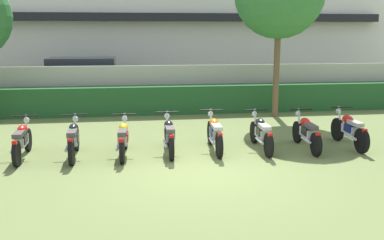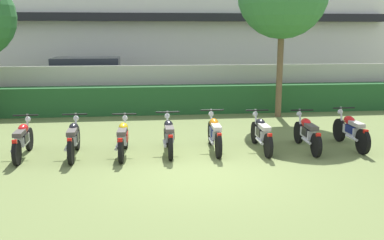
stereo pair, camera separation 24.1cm
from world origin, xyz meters
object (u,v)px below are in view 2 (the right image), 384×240
object	(u,v)px
motorcycle_in_row_2	(123,138)
motorcycle_in_row_3	(169,135)
parked_car	(91,80)
motorcycle_in_row_0	(23,139)
motorcycle_in_row_1	(74,138)
motorcycle_in_row_7	(351,130)
motorcycle_in_row_6	(307,133)
motorcycle_in_row_4	(215,133)
motorcycle_in_row_5	(261,133)

from	to	relation	value
motorcycle_in_row_2	motorcycle_in_row_3	distance (m)	1.11
parked_car	motorcycle_in_row_0	xyz separation A→B (m)	(-0.69, -8.12, -0.50)
motorcycle_in_row_0	motorcycle_in_row_1	distance (m)	1.19
motorcycle_in_row_7	parked_car	bearing A→B (deg)	42.40
motorcycle_in_row_2	motorcycle_in_row_3	world-z (taller)	motorcycle_in_row_3
motorcycle_in_row_1	motorcycle_in_row_6	xyz separation A→B (m)	(5.75, -0.04, -0.01)
motorcycle_in_row_2	motorcycle_in_row_0	bearing A→B (deg)	90.13
motorcycle_in_row_4	motorcycle_in_row_5	world-z (taller)	motorcycle_in_row_4
motorcycle_in_row_6	motorcycle_in_row_7	distance (m)	1.20
motorcycle_in_row_1	parked_car	bearing A→B (deg)	1.51
motorcycle_in_row_3	motorcycle_in_row_7	size ratio (longest dim) A/B	0.96
parked_car	motorcycle_in_row_2	distance (m)	8.40
motorcycle_in_row_4	motorcycle_in_row_6	bearing A→B (deg)	-93.05
motorcycle_in_row_5	motorcycle_in_row_7	size ratio (longest dim) A/B	1.01
motorcycle_in_row_2	motorcycle_in_row_7	xyz separation A→B (m)	(5.78, 0.07, 0.02)
motorcycle_in_row_6	motorcycle_in_row_1	bearing A→B (deg)	91.84
motorcycle_in_row_6	motorcycle_in_row_7	bearing A→B (deg)	-83.63
parked_car	motorcycle_in_row_4	world-z (taller)	parked_car
motorcycle_in_row_1	motorcycle_in_row_7	size ratio (longest dim) A/B	0.98
motorcycle_in_row_0	motorcycle_in_row_5	xyz separation A→B (m)	(5.78, -0.02, 0.00)
motorcycle_in_row_2	motorcycle_in_row_5	distance (m)	3.43
motorcycle_in_row_0	motorcycle_in_row_3	xyz separation A→B (m)	(3.46, -0.01, 0.01)
motorcycle_in_row_0	motorcycle_in_row_3	distance (m)	3.46
motorcycle_in_row_2	motorcycle_in_row_6	world-z (taller)	motorcycle_in_row_6
motorcycle_in_row_6	motorcycle_in_row_2	bearing A→B (deg)	91.94
motorcycle_in_row_0	motorcycle_in_row_2	size ratio (longest dim) A/B	1.01
motorcycle_in_row_4	motorcycle_in_row_7	size ratio (longest dim) A/B	1.02
motorcycle_in_row_7	motorcycle_in_row_0	bearing A→B (deg)	89.77
motorcycle_in_row_0	motorcycle_in_row_4	bearing A→B (deg)	-91.40
motorcycle_in_row_5	motorcycle_in_row_4	bearing A→B (deg)	87.14
motorcycle_in_row_5	motorcycle_in_row_3	bearing A→B (deg)	90.95
motorcycle_in_row_0	motorcycle_in_row_3	bearing A→B (deg)	-92.37
parked_car	motorcycle_in_row_4	size ratio (longest dim) A/B	2.33
parked_car	motorcycle_in_row_0	distance (m)	8.16
motorcycle_in_row_3	motorcycle_in_row_4	bearing A→B (deg)	-86.22
motorcycle_in_row_6	motorcycle_in_row_4	bearing A→B (deg)	87.91
motorcycle_in_row_3	motorcycle_in_row_6	size ratio (longest dim) A/B	0.96
motorcycle_in_row_1	motorcycle_in_row_7	xyz separation A→B (m)	(6.95, 0.05, 0.01)
motorcycle_in_row_4	motorcycle_in_row_6	world-z (taller)	motorcycle_in_row_4
motorcycle_in_row_1	motorcycle_in_row_2	size ratio (longest dim) A/B	1.00
parked_car	motorcycle_in_row_2	size ratio (longest dim) A/B	2.43
motorcycle_in_row_2	motorcycle_in_row_7	bearing A→B (deg)	-86.93
motorcycle_in_row_0	motorcycle_in_row_3	size ratio (longest dim) A/B	1.01
motorcycle_in_row_0	motorcycle_in_row_5	bearing A→B (deg)	-92.37
motorcycle_in_row_2	motorcycle_in_row_4	xyz separation A→B (m)	(2.25, 0.15, 0.01)
motorcycle_in_row_6	motorcycle_in_row_7	size ratio (longest dim) A/B	1.00
motorcycle_in_row_0	motorcycle_in_row_2	distance (m)	2.36
parked_car	motorcycle_in_row_3	distance (m)	8.61
parked_car	motorcycle_in_row_7	bearing A→B (deg)	-47.33
motorcycle_in_row_0	motorcycle_in_row_5	distance (m)	5.78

